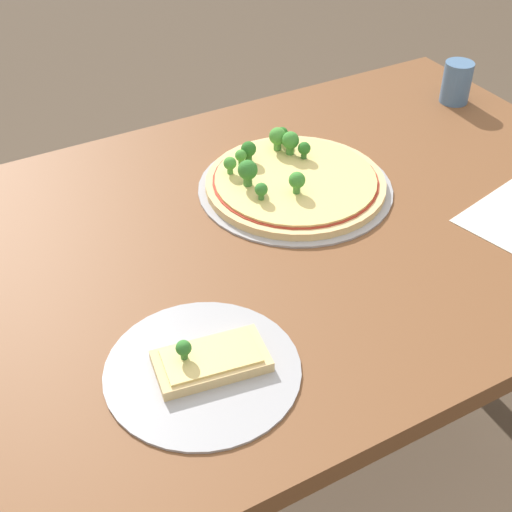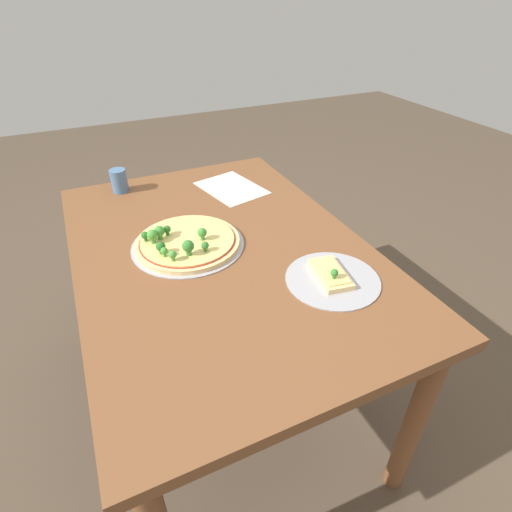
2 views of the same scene
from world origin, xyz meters
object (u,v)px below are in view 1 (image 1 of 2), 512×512
object	(u,v)px
dining_table	(298,262)
pizza_tray_slice	(206,365)
drinking_cup	(457,82)
pizza_tray_whole	(293,181)

from	to	relation	value
dining_table	pizza_tray_slice	distance (m)	0.38
dining_table	drinking_cup	xyz separation A→B (m)	(0.53, 0.21, 0.13)
drinking_cup	dining_table	bearing A→B (deg)	-157.84
pizza_tray_whole	drinking_cup	distance (m)	0.50
pizza_tray_slice	drinking_cup	world-z (taller)	drinking_cup
pizza_tray_slice	drinking_cup	size ratio (longest dim) A/B	2.94
dining_table	pizza_tray_slice	size ratio (longest dim) A/B	4.81
dining_table	drinking_cup	size ratio (longest dim) A/B	14.15
pizza_tray_whole	pizza_tray_slice	world-z (taller)	pizza_tray_whole
dining_table	drinking_cup	world-z (taller)	drinking_cup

